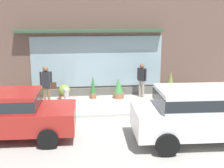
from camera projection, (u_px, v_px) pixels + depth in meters
The scene contains 15 objects.
ground_plane at pixel (94, 115), 11.81m from camera, with size 60.00×60.00×0.00m, color #9E9B93.
curb_strip at pixel (94, 115), 11.60m from camera, with size 14.00×0.24×0.12m, color #B2B2AD.
storefront at pixel (90, 46), 14.34m from camera, with size 14.00×0.81×4.89m.
fire_hydrant at pixel (66, 98), 12.56m from camera, with size 0.39×0.35×0.90m.
pedestrian_with_handbag at pixel (47, 83), 12.62m from camera, with size 0.68×0.24×1.77m.
pedestrian_passerby at pixel (142, 78), 14.19m from camera, with size 0.38×0.38×1.61m.
parked_car_white at pixel (200, 112), 9.16m from camera, with size 4.29×2.12×1.69m.
parked_car_red at pixel (7, 112), 9.42m from camera, with size 4.14×2.06×1.53m.
potted_plant_window_center at pixel (65, 92), 13.88m from camera, with size 0.56×0.56×0.70m.
potted_plant_near_hydrant at pixel (171, 84), 14.48m from camera, with size 0.42×0.42×1.23m.
potted_plant_by_entrance at pixel (119, 89), 14.11m from camera, with size 0.51×0.51×0.94m.
potted_plant_low_front at pixel (93, 88), 14.02m from camera, with size 0.29×0.29×1.07m.
potted_plant_doorstep at pixel (13, 95), 13.73m from camera, with size 0.31×0.31×0.53m.
potted_plant_corner_tall at pixel (36, 92), 13.77m from camera, with size 0.58×0.58×0.73m.
potted_plant_window_left at pixel (191, 89), 14.59m from camera, with size 0.36×0.36×0.64m.
Camera 1 is at (-0.57, -11.23, 3.88)m, focal length 48.18 mm.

